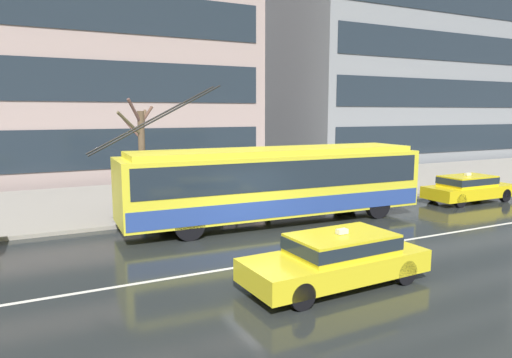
{
  "coord_description": "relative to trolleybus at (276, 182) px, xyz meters",
  "views": [
    {
      "loc": [
        -6.59,
        -12.32,
        4.23
      ],
      "look_at": [
        1.1,
        3.26,
        1.7
      ],
      "focal_mm": 32.22,
      "sensor_mm": 36.0,
      "label": 1
    }
  ],
  "objects": [
    {
      "name": "ground_plane",
      "position": [
        -1.84,
        -2.99,
        -1.59
      ],
      "size": [
        160.0,
        160.0,
        0.0
      ],
      "primitive_type": "plane",
      "color": "#222626"
    },
    {
      "name": "sidewalk_slab",
      "position": [
        -1.84,
        6.6,
        -1.52
      ],
      "size": [
        80.0,
        10.0,
        0.14
      ],
      "primitive_type": "cube",
      "color": "gray",
      "rests_on": "ground_plane"
    },
    {
      "name": "lane_centre_line",
      "position": [
        -1.84,
        -4.19,
        -1.58
      ],
      "size": [
        72.0,
        0.14,
        0.01
      ],
      "primitive_type": "cube",
      "color": "silver",
      "rests_on": "ground_plane"
    },
    {
      "name": "trolleybus",
      "position": [
        0.0,
        0.0,
        0.0
      ],
      "size": [
        12.8,
        2.92,
        5.17
      ],
      "color": "yellow",
      "rests_on": "ground_plane"
    },
    {
      "name": "taxi_ahead_of_bus",
      "position": [
        10.16,
        -0.49,
        -0.88
      ],
      "size": [
        4.61,
        1.76,
        1.39
      ],
      "color": "yellow",
      "rests_on": "ground_plane"
    },
    {
      "name": "taxi_oncoming_near",
      "position": [
        -1.8,
        -6.42,
        -0.88
      ],
      "size": [
        4.77,
        2.03,
        1.39
      ],
      "color": "yellow",
      "rests_on": "ground_plane"
    },
    {
      "name": "bus_shelter",
      "position": [
        -2.57,
        3.33,
        0.4
      ],
      "size": [
        4.09,
        1.9,
        2.4
      ],
      "color": "gray",
      "rests_on": "sidewalk_slab"
    },
    {
      "name": "pedestrian_at_shelter",
      "position": [
        -4.31,
        3.42,
        -0.49
      ],
      "size": [
        0.49,
        0.49,
        1.62
      ],
      "color": "navy",
      "rests_on": "sidewalk_slab"
    },
    {
      "name": "pedestrian_approaching_curb",
      "position": [
        1.2,
        2.98,
        -0.5
      ],
      "size": [
        0.43,
        0.43,
        1.6
      ],
      "color": "black",
      "rests_on": "sidewalk_slab"
    },
    {
      "name": "street_tree_bare",
      "position": [
        -4.15,
        4.62,
        1.04
      ],
      "size": [
        1.74,
        2.04,
        4.68
      ],
      "color": "brown",
      "rests_on": "sidewalk_slab"
    },
    {
      "name": "office_tower_corner_right",
      "position": [
        22.33,
        18.68,
        8.0
      ],
      "size": [
        23.14,
        13.31,
        19.16
      ],
      "color": "gray",
      "rests_on": "ground_plane"
    }
  ]
}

